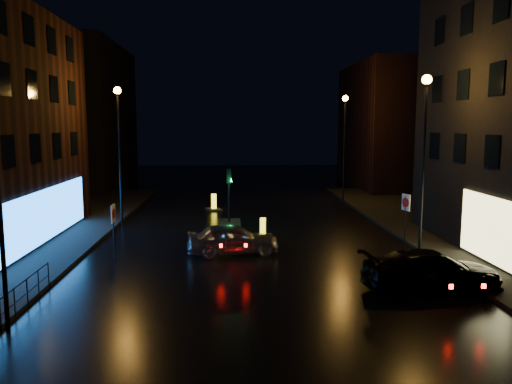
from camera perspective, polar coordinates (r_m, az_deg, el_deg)
ground at (r=17.70m, az=0.90°, el=-12.51°), size 120.00×120.00×0.00m
building_far_left at (r=53.68m, az=-19.31°, el=8.17°), size 8.00×16.00×14.00m
building_far_right at (r=51.20m, az=15.47°, el=7.25°), size 8.00×14.00×12.00m
street_lamp_lfar at (r=31.30m, az=-15.41°, el=6.38°), size 0.44×0.44×8.37m
street_lamp_rnear at (r=24.30m, az=18.68°, el=5.97°), size 0.44×0.44×8.37m
street_lamp_rfar at (r=39.61m, az=10.08°, el=6.74°), size 0.44×0.44×8.37m
traffic_signal at (r=31.09m, az=-3.09°, el=-2.74°), size 1.40×2.40×3.45m
guard_railing at (r=17.84m, az=-25.92°, el=-10.63°), size 0.05×6.04×1.00m
silver_hatchback at (r=23.83m, az=-2.65°, el=-5.37°), size 4.48×2.20×1.47m
dark_sedan at (r=19.78m, az=19.45°, el=-8.49°), size 5.36×2.59×1.50m
bollard_near at (r=27.44m, az=0.79°, el=-4.70°), size 1.10×1.39×1.07m
bollard_far at (r=36.24m, az=-4.83°, el=-1.66°), size 1.33×1.58×1.18m
road_sign_left at (r=23.78m, az=-16.00°, el=-2.88°), size 0.09×0.61×2.51m
road_sign_right at (r=26.78m, az=16.75°, el=-1.62°), size 0.25×0.61×2.59m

